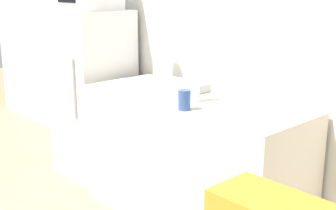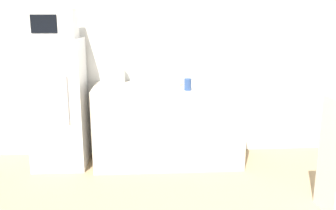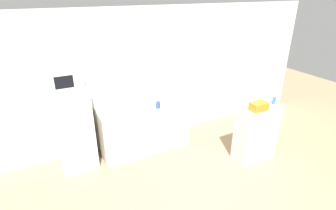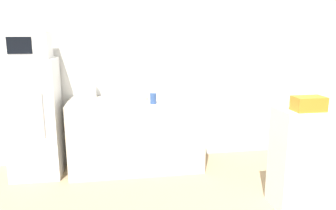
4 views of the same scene
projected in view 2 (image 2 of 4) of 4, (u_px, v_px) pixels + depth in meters
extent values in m
cube|color=silver|center=(179.00, 49.00, 4.51)|extent=(8.00, 0.06, 2.60)
cube|color=silver|center=(59.00, 103.00, 4.21)|extent=(0.58, 0.56, 1.45)
cylinder|color=#B7B7BC|center=(67.00, 100.00, 3.91)|extent=(0.02, 0.02, 0.51)
cube|color=white|center=(53.00, 23.00, 4.00)|extent=(0.48, 0.38, 0.31)
cube|color=black|center=(44.00, 24.00, 3.81)|extent=(0.27, 0.01, 0.19)
cube|color=beige|center=(168.00, 125.00, 4.32)|extent=(1.67, 0.65, 0.92)
cube|color=#9EA3A8|center=(149.00, 83.00, 4.24)|extent=(0.39, 0.33, 0.06)
cylinder|color=silver|center=(177.00, 77.00, 4.12)|extent=(0.07, 0.07, 0.23)
cylinder|color=#2D4C8C|center=(188.00, 84.00, 3.95)|extent=(0.08, 0.08, 0.13)
cylinder|color=white|center=(119.00, 72.00, 4.36)|extent=(0.12, 0.12, 0.25)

